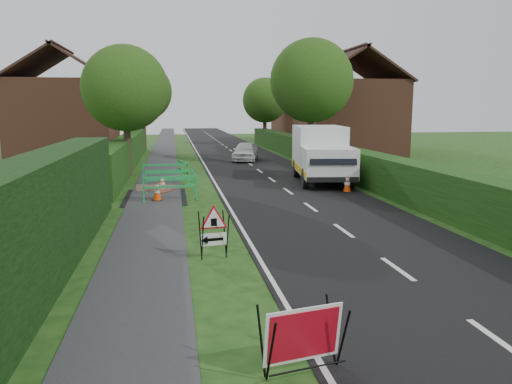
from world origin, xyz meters
TOP-DOWN VIEW (x-y plane):
  - ground at (0.00, 0.00)m, footprint 120.00×120.00m
  - road_surface at (2.50, 35.00)m, footprint 6.00×90.00m
  - footpath at (-3.00, 35.00)m, footprint 2.00×90.00m
  - hedge_west_near at (-5.00, 0.00)m, footprint 1.10×18.00m
  - hedge_west_far at (-5.00, 22.00)m, footprint 1.00×24.00m
  - hedge_east at (6.50, 16.00)m, footprint 1.20×50.00m
  - house_west at (-10.00, 30.00)m, footprint 7.50×7.40m
  - house_east_a at (11.00, 28.00)m, footprint 7.50×7.40m
  - house_east_b at (12.00, 42.00)m, footprint 7.50×7.40m
  - tree_nw at (-4.60, 18.00)m, footprint 4.40×4.40m
  - tree_ne at (6.40, 22.00)m, footprint 5.20×5.20m
  - tree_fw at (-4.60, 34.00)m, footprint 4.80×4.80m
  - tree_fe at (6.40, 38.00)m, footprint 4.20×4.20m
  - red_rect_sign at (-0.65, -2.85)m, footprint 1.18×0.85m
  - triangle_sign at (-1.42, 2.39)m, footprint 0.84×0.84m
  - works_van at (4.70, 14.05)m, footprint 2.99×6.00m
  - traffic_cone_0 at (4.90, 10.92)m, footprint 0.38×0.38m
  - traffic_cone_1 at (5.24, 13.81)m, footprint 0.38×0.38m
  - traffic_cone_2 at (5.30, 16.05)m, footprint 0.38×0.38m
  - traffic_cone_3 at (-2.90, 10.24)m, footprint 0.38×0.38m
  - traffic_cone_4 at (-2.75, 12.00)m, footprint 0.38×0.38m
  - ped_barrier_0 at (-2.40, 10.10)m, footprint 2.09×0.65m
  - ped_barrier_1 at (-2.39, 12.01)m, footprint 2.07×0.45m
  - ped_barrier_2 at (-2.63, 14.34)m, footprint 2.07×0.38m
  - ped_barrier_3 at (-1.78, 15.11)m, footprint 0.76×2.09m
  - redwhite_plank at (-2.96, 10.50)m, footprint 1.47×0.40m
  - hatchback_car at (2.53, 24.15)m, footprint 2.43×4.02m

SIDE VIEW (x-z plane):
  - ground at x=0.00m, z-range 0.00..0.00m
  - hedge_west_near at x=-5.00m, z-range -1.25..1.25m
  - hedge_west_far at x=-5.00m, z-range -0.90..0.90m
  - hedge_east at x=6.50m, z-range -0.75..0.75m
  - redwhite_plank at x=-2.96m, z-range -0.12..0.12m
  - road_surface at x=2.50m, z-range -0.01..0.01m
  - footpath at x=-3.00m, z-range -0.01..0.02m
  - traffic_cone_0 at x=4.90m, z-range 0.00..0.79m
  - traffic_cone_1 at x=5.24m, z-range 0.00..0.79m
  - traffic_cone_2 at x=5.30m, z-range 0.00..0.79m
  - traffic_cone_3 at x=-2.90m, z-range 0.00..0.79m
  - traffic_cone_4 at x=-2.75m, z-range 0.00..0.79m
  - red_rect_sign at x=-0.65m, z-range 0.07..0.99m
  - ped_barrier_0 at x=-2.40m, z-range 0.13..1.13m
  - ped_barrier_1 at x=-2.39m, z-range 0.13..1.13m
  - ped_barrier_2 at x=-2.63m, z-range 0.13..1.13m
  - ped_barrier_3 at x=-1.78m, z-range 0.13..1.13m
  - hatchback_car at x=2.53m, z-range 0.00..1.28m
  - triangle_sign at x=-1.42m, z-range 0.21..1.30m
  - works_van at x=4.70m, z-range 0.08..2.71m
  - house_west at x=-10.00m, z-range -1.04..6.84m
  - house_east_a at x=11.00m, z-range -1.04..6.84m
  - house_east_b at x=12.00m, z-range -1.04..6.84m
  - tree_fe at x=6.40m, z-range 1.05..7.39m
  - tree_nw at x=-4.60m, z-range 1.13..7.83m
  - tree_fw at x=-4.60m, z-range 1.21..8.45m
  - tree_ne at x=6.40m, z-range 1.28..9.07m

